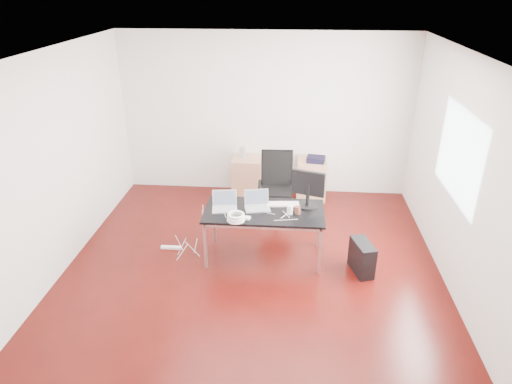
# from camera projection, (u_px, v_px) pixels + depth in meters

# --- Properties ---
(room_shell) EXTENTS (5.00, 5.00, 5.00)m
(room_shell) POSITION_uv_depth(u_px,v_px,m) (255.00, 170.00, 5.61)
(room_shell) COLOR #370806
(room_shell) RESTS_ON ground
(desk) EXTENTS (1.60, 0.80, 0.73)m
(desk) POSITION_uv_depth(u_px,v_px,m) (264.00, 214.00, 6.12)
(desk) COLOR black
(desk) RESTS_ON ground
(office_chair) EXTENTS (0.50, 0.52, 1.08)m
(office_chair) POSITION_uv_depth(u_px,v_px,m) (277.00, 183.00, 7.22)
(office_chair) COLOR black
(office_chair) RESTS_ON ground
(filing_cabinet_left) EXTENTS (0.50, 0.50, 0.70)m
(filing_cabinet_left) POSITION_uv_depth(u_px,v_px,m) (247.00, 177.00, 8.09)
(filing_cabinet_left) COLOR tan
(filing_cabinet_left) RESTS_ON ground
(filing_cabinet_right) EXTENTS (0.50, 0.50, 0.70)m
(filing_cabinet_right) POSITION_uv_depth(u_px,v_px,m) (311.00, 179.00, 8.00)
(filing_cabinet_right) COLOR tan
(filing_cabinet_right) RESTS_ON ground
(pc_tower) EXTENTS (0.32, 0.49, 0.44)m
(pc_tower) POSITION_uv_depth(u_px,v_px,m) (362.00, 257.00, 5.99)
(pc_tower) COLOR black
(pc_tower) RESTS_ON ground
(wastebasket) EXTENTS (0.31, 0.31, 0.28)m
(wastebasket) POSITION_uv_depth(u_px,v_px,m) (259.00, 187.00, 8.18)
(wastebasket) COLOR black
(wastebasket) RESTS_ON ground
(power_strip) EXTENTS (0.30, 0.06, 0.04)m
(power_strip) POSITION_uv_depth(u_px,v_px,m) (171.00, 247.00, 6.59)
(power_strip) COLOR white
(power_strip) RESTS_ON ground
(laptop_left) EXTENTS (0.36, 0.30, 0.23)m
(laptop_left) POSITION_uv_depth(u_px,v_px,m) (225.00, 205.00, 6.12)
(laptop_left) COLOR silver
(laptop_left) RESTS_ON desk
(laptop_right) EXTENTS (0.38, 0.32, 0.23)m
(laptop_right) POSITION_uv_depth(u_px,v_px,m) (257.00, 204.00, 6.14)
(laptop_right) COLOR silver
(laptop_right) RESTS_ON desk
(monitor) EXTENTS (0.44, 0.26, 0.51)m
(monitor) POSITION_uv_depth(u_px,v_px,m) (308.00, 187.00, 6.10)
(monitor) COLOR black
(monitor) RESTS_ON desk
(keyboard) EXTENTS (0.45, 0.18, 0.02)m
(keyboard) POSITION_uv_depth(u_px,v_px,m) (283.00, 204.00, 6.24)
(keyboard) COLOR white
(keyboard) RESTS_ON desk
(cup_white) EXTENTS (0.09, 0.09, 0.12)m
(cup_white) POSITION_uv_depth(u_px,v_px,m) (290.00, 210.00, 5.99)
(cup_white) COLOR white
(cup_white) RESTS_ON desk
(cup_brown) EXTENTS (0.09, 0.09, 0.10)m
(cup_brown) POSITION_uv_depth(u_px,v_px,m) (298.00, 210.00, 6.00)
(cup_brown) COLOR brown
(cup_brown) RESTS_ON desk
(cable_coil) EXTENTS (0.24, 0.24, 0.11)m
(cable_coil) POSITION_uv_depth(u_px,v_px,m) (236.00, 217.00, 5.81)
(cable_coil) COLOR white
(cable_coil) RESTS_ON desk
(power_adapter) EXTENTS (0.09, 0.09, 0.03)m
(power_adapter) POSITION_uv_depth(u_px,v_px,m) (247.00, 218.00, 5.88)
(power_adapter) COLOR white
(power_adapter) RESTS_ON desk
(speaker) EXTENTS (0.11, 0.10, 0.18)m
(speaker) POSITION_uv_depth(u_px,v_px,m) (242.00, 152.00, 7.95)
(speaker) COLOR #9E9E9E
(speaker) RESTS_ON filing_cabinet_left
(navy_garment) EXTENTS (0.33, 0.28, 0.09)m
(navy_garment) POSITION_uv_depth(u_px,v_px,m) (316.00, 159.00, 7.78)
(navy_garment) COLOR black
(navy_garment) RESTS_ON filing_cabinet_right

